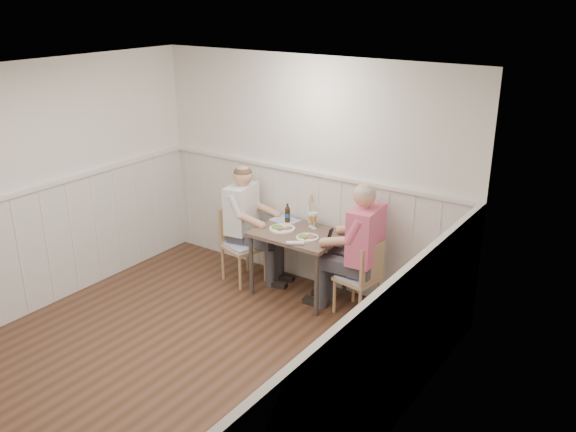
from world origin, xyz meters
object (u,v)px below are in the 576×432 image
(grass_vase, at_px, (310,209))
(beer_bottle, at_px, (287,214))
(chair_right, at_px, (361,276))
(man_in_pink, at_px, (361,259))
(chair_left, at_px, (241,241))
(diner_cream, at_px, (245,231))
(dining_table, at_px, (298,240))

(grass_vase, bearing_deg, beer_bottle, -148.95)
(chair_right, xyz_separation_m, beer_bottle, (-1.06, 0.19, 0.40))
(man_in_pink, bearing_deg, grass_vase, 160.80)
(man_in_pink, relative_size, beer_bottle, 6.49)
(chair_left, height_order, beer_bottle, beer_bottle)
(beer_bottle, xyz_separation_m, grass_vase, (0.21, 0.13, 0.06))
(chair_left, height_order, man_in_pink, man_in_pink)
(diner_cream, height_order, beer_bottle, diner_cream)
(dining_table, xyz_separation_m, grass_vase, (-0.05, 0.31, 0.26))
(grass_vase, bearing_deg, diner_cream, -158.21)
(man_in_pink, height_order, beer_bottle, man_in_pink)
(diner_cream, bearing_deg, man_in_pink, -0.00)
(dining_table, distance_m, chair_right, 0.82)
(chair_left, xyz_separation_m, man_in_pink, (1.52, 0.09, 0.13))
(dining_table, height_order, diner_cream, diner_cream)
(chair_right, height_order, man_in_pink, man_in_pink)
(chair_left, distance_m, diner_cream, 0.14)
(chair_left, bearing_deg, diner_cream, 87.40)
(chair_left, xyz_separation_m, diner_cream, (0.00, 0.09, 0.11))
(diner_cream, relative_size, grass_vase, 3.87)
(beer_bottle, relative_size, grass_vase, 0.62)
(beer_bottle, bearing_deg, dining_table, -33.95)
(chair_right, bearing_deg, dining_table, 179.47)
(dining_table, height_order, chair_right, chair_right)
(dining_table, height_order, beer_bottle, beer_bottle)
(chair_right, distance_m, diner_cream, 1.56)
(man_in_pink, distance_m, grass_vase, 0.91)
(chair_left, distance_m, grass_vase, 0.91)
(dining_table, xyz_separation_m, chair_right, (0.79, -0.01, -0.20))
(chair_right, height_order, beer_bottle, beer_bottle)
(chair_right, bearing_deg, diner_cream, 178.77)
(chair_left, relative_size, diner_cream, 0.63)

